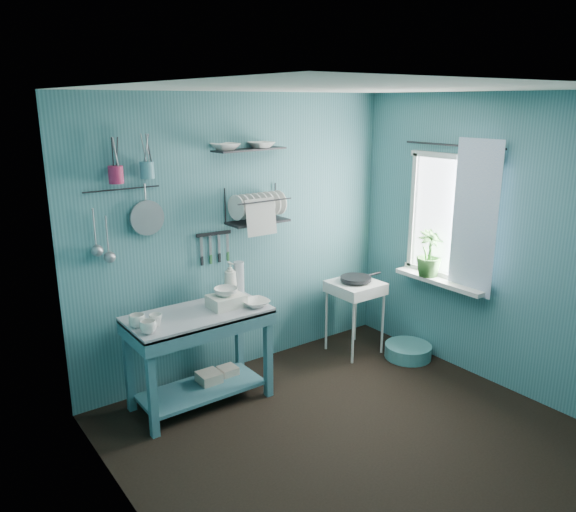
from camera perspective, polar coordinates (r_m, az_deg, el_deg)
floor at (r=4.45m, az=6.24°, el=-17.64°), size 3.20×3.20×0.00m
ceiling at (r=3.73m, az=7.41°, el=16.54°), size 3.20×3.20×0.00m
wall_back at (r=5.07m, az=-4.80°, el=2.04°), size 3.20×0.00×3.20m
wall_front at (r=3.06m, az=26.39°, el=-8.77°), size 3.20×0.00×3.20m
wall_left at (r=3.11m, az=-15.64°, el=-7.31°), size 0.00×3.00×3.00m
wall_right at (r=5.10m, az=20.11°, el=1.23°), size 0.00×3.00×3.00m
work_counter at (r=4.70m, az=-8.93°, el=-10.23°), size 1.13×0.57×0.80m
mug_left at (r=4.21m, az=-14.01°, el=-7.02°), size 0.12×0.12×0.10m
mug_mid at (r=4.33m, az=-13.29°, el=-6.35°), size 0.14×0.14×0.09m
mug_right at (r=4.34m, az=-15.07°, el=-6.38°), size 0.17×0.17×0.10m
wash_tub at (r=4.62m, az=-6.29°, el=-4.56°), size 0.28×0.22×0.10m
tub_bowl at (r=4.59m, az=-6.32°, el=-3.62°), size 0.20×0.19×0.06m
soap_bottle at (r=4.85m, az=-5.89°, el=-2.33°), size 0.12×0.12×0.30m
water_bottle at (r=4.91m, az=-5.00°, el=-2.17°), size 0.09×0.09×0.28m
counter_bowl at (r=4.62m, az=-3.31°, el=-4.80°), size 0.22×0.22×0.05m
hotplate_stand at (r=5.61m, az=6.76°, el=-6.17°), size 0.47×0.47×0.72m
frying_pan at (r=5.48m, az=6.89°, el=-2.28°), size 0.30×0.30×0.03m
knife_strip at (r=4.88m, az=-7.56°, el=2.26°), size 0.32×0.04×0.03m
dish_rack at (r=4.95m, az=-3.09°, el=5.20°), size 0.55×0.24×0.32m
upper_shelf at (r=4.88m, az=-3.91°, el=10.74°), size 0.72×0.27×0.01m
shelf_bowl_left at (r=4.76m, az=-6.39°, el=10.65°), size 0.23×0.23×0.06m
shelf_bowl_right at (r=4.94m, az=-2.75°, el=11.60°), size 0.23×0.23×0.05m
utensil_cup_magenta at (r=4.41m, az=-17.09°, el=7.90°), size 0.11×0.11×0.13m
utensil_cup_teal at (r=4.49m, az=-14.13°, el=8.48°), size 0.11×0.11×0.13m
colander at (r=4.57m, az=-14.12°, el=3.79°), size 0.28×0.03×0.28m
ladle_outer at (r=4.45m, az=-19.08°, el=2.69°), size 0.01×0.01×0.30m
ladle_inner at (r=4.50m, az=-17.91°, el=2.03°), size 0.01×0.01×0.30m
hook_rail at (r=4.49m, az=-16.51°, el=6.53°), size 0.60×0.01×0.01m
window_glass at (r=5.31m, az=16.17°, el=3.76°), size 0.00×1.10×1.10m
windowsill at (r=5.39m, az=15.14°, el=-2.48°), size 0.16×0.95×0.04m
curtain at (r=5.08m, az=18.41°, el=3.63°), size 0.00×1.35×1.35m
curtain_rod at (r=5.19m, az=16.40°, el=10.75°), size 0.02×1.05×0.02m
potted_plant at (r=5.40m, az=14.14°, el=0.26°), size 0.31×0.31×0.44m
storage_tin_large at (r=4.91m, az=-8.00°, el=-12.79°), size 0.18×0.18×0.22m
storage_tin_small at (r=5.02m, az=-6.11°, el=-12.17°), size 0.15×0.15×0.20m
floor_basin at (r=5.68m, az=12.10°, el=-9.42°), size 0.45×0.45×0.13m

